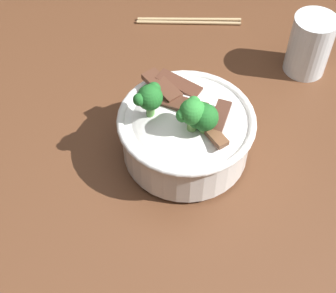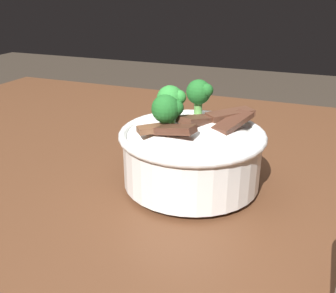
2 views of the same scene
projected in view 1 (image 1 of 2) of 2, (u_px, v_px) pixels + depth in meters
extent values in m
cube|color=#56331E|center=(150.00, 220.00, 0.77)|extent=(1.30, 0.97, 0.06)
cube|color=#56331E|center=(331.00, 137.00, 1.41)|extent=(0.07, 0.07, 0.76)
cube|color=#56331E|center=(54.00, 105.00, 1.49)|extent=(0.07, 0.07, 0.76)
cylinder|color=white|center=(185.00, 152.00, 0.82)|extent=(0.09, 0.09, 0.01)
cylinder|color=white|center=(186.00, 136.00, 0.79)|extent=(0.20, 0.20, 0.08)
torus|color=white|center=(186.00, 120.00, 0.76)|extent=(0.22, 0.22, 0.01)
ellipsoid|color=white|center=(186.00, 125.00, 0.77)|extent=(0.19, 0.19, 0.06)
cube|color=#4C2B1E|center=(219.00, 118.00, 0.73)|extent=(0.06, 0.03, 0.02)
cube|color=#563323|center=(162.00, 86.00, 0.77)|extent=(0.07, 0.07, 0.01)
cube|color=brown|center=(215.00, 135.00, 0.71)|extent=(0.05, 0.04, 0.01)
cube|color=#4C2B1E|center=(179.00, 84.00, 0.78)|extent=(0.05, 0.08, 0.02)
cube|color=#563323|center=(184.00, 106.00, 0.74)|extent=(0.05, 0.08, 0.02)
cylinder|color=#5B9947|center=(150.00, 110.00, 0.74)|extent=(0.01, 0.01, 0.03)
sphere|color=#1E6023|center=(150.00, 97.00, 0.72)|extent=(0.04, 0.04, 0.04)
sphere|color=#1E6023|center=(154.00, 89.00, 0.72)|extent=(0.02, 0.02, 0.02)
sphere|color=#1E6023|center=(139.00, 100.00, 0.71)|extent=(0.02, 0.02, 0.02)
cylinder|color=#7AB256|center=(192.00, 125.00, 0.72)|extent=(0.01, 0.01, 0.03)
sphere|color=#2D8433|center=(193.00, 112.00, 0.69)|extent=(0.04, 0.04, 0.04)
sphere|color=#2D8433|center=(194.00, 103.00, 0.70)|extent=(0.02, 0.02, 0.02)
sphere|color=#2D8433|center=(183.00, 116.00, 0.69)|extent=(0.02, 0.02, 0.02)
cylinder|color=#6BA84C|center=(204.00, 128.00, 0.72)|extent=(0.01, 0.01, 0.02)
sphere|color=#1E6023|center=(205.00, 117.00, 0.70)|extent=(0.04, 0.04, 0.04)
sphere|color=#1E6023|center=(203.00, 110.00, 0.71)|extent=(0.02, 0.02, 0.02)
sphere|color=#1E6023|center=(197.00, 121.00, 0.70)|extent=(0.02, 0.02, 0.02)
cylinder|color=white|center=(303.00, 67.00, 0.95)|extent=(0.08, 0.08, 0.00)
cylinder|color=white|center=(310.00, 45.00, 0.91)|extent=(0.08, 0.08, 0.12)
cylinder|color=silver|center=(307.00, 54.00, 0.92)|extent=(0.07, 0.07, 0.06)
cylinder|color=tan|center=(188.00, 19.00, 1.04)|extent=(0.04, 0.22, 0.01)
cylinder|color=tan|center=(188.00, 23.00, 1.03)|extent=(0.04, 0.22, 0.01)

